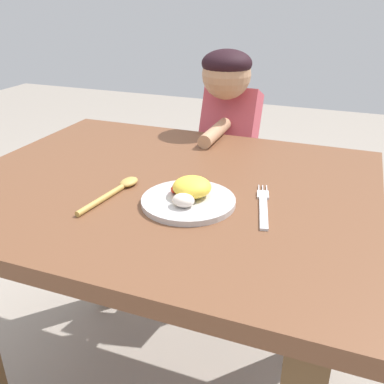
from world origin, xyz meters
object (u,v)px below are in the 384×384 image
(fork, at_px, (263,206))
(person, at_px, (228,173))
(spoon, at_px, (117,189))
(plate, at_px, (189,196))

(fork, height_order, person, person)
(fork, height_order, spoon, spoon)
(plate, relative_size, person, 0.21)
(fork, relative_size, spoon, 1.00)
(person, bearing_deg, plate, 98.09)
(spoon, height_order, person, person)
(fork, relative_size, person, 0.21)
(plate, height_order, fork, plate)
(plate, distance_m, person, 0.69)
(plate, xyz_separation_m, fork, (0.16, 0.04, -0.01))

